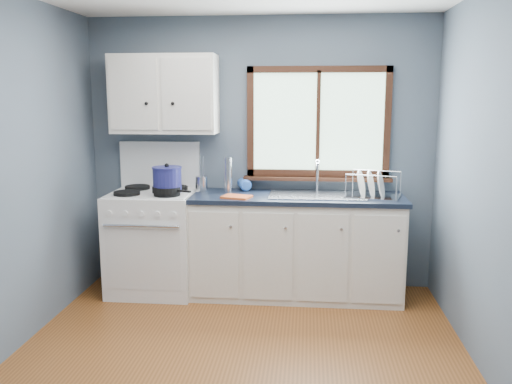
# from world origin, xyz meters

# --- Properties ---
(floor) EXTENTS (3.20, 3.60, 0.02)m
(floor) POSITION_xyz_m (0.00, 0.00, -0.01)
(floor) COLOR brown
(floor) RESTS_ON ground
(wall_back) EXTENTS (3.20, 0.02, 2.50)m
(wall_back) POSITION_xyz_m (0.00, 1.81, 1.25)
(wall_back) COLOR slate
(wall_back) RESTS_ON ground
(wall_front) EXTENTS (3.20, 0.02, 2.50)m
(wall_front) POSITION_xyz_m (0.00, -1.81, 1.25)
(wall_front) COLOR slate
(wall_front) RESTS_ON ground
(wall_right) EXTENTS (0.02, 3.60, 2.50)m
(wall_right) POSITION_xyz_m (1.61, 0.00, 1.25)
(wall_right) COLOR slate
(wall_right) RESTS_ON ground
(gas_range) EXTENTS (0.76, 0.69, 1.36)m
(gas_range) POSITION_xyz_m (-0.95, 1.47, 0.49)
(gas_range) COLOR white
(gas_range) RESTS_ON floor
(base_cabinets) EXTENTS (1.85, 0.60, 0.88)m
(base_cabinets) POSITION_xyz_m (0.36, 1.49, 0.41)
(base_cabinets) COLOR silver
(base_cabinets) RESTS_ON floor
(countertop) EXTENTS (1.89, 0.64, 0.04)m
(countertop) POSITION_xyz_m (0.36, 1.49, 0.90)
(countertop) COLOR black
(countertop) RESTS_ON base_cabinets
(sink) EXTENTS (0.84, 0.46, 0.44)m
(sink) POSITION_xyz_m (0.54, 1.49, 0.86)
(sink) COLOR silver
(sink) RESTS_ON countertop
(window) EXTENTS (1.36, 0.10, 1.03)m
(window) POSITION_xyz_m (0.54, 1.77, 1.48)
(window) COLOR #9EC6A8
(window) RESTS_ON wall_back
(upper_cabinets) EXTENTS (0.95, 0.35, 0.70)m
(upper_cabinets) POSITION_xyz_m (-0.85, 1.63, 1.80)
(upper_cabinets) COLOR silver
(upper_cabinets) RESTS_ON wall_back
(skillet) EXTENTS (0.40, 0.33, 0.05)m
(skillet) POSITION_xyz_m (-0.77, 1.31, 0.99)
(skillet) COLOR black
(skillet) RESTS_ON gas_range
(stockpot) EXTENTS (0.34, 0.34, 0.25)m
(stockpot) POSITION_xyz_m (-0.77, 1.32, 1.07)
(stockpot) COLOR navy
(stockpot) RESTS_ON gas_range
(utensil_crock) EXTENTS (0.15, 0.15, 0.36)m
(utensil_crock) POSITION_xyz_m (-0.52, 1.60, 0.99)
(utensil_crock) COLOR silver
(utensil_crock) RESTS_ON countertop
(thermos) EXTENTS (0.07, 0.07, 0.32)m
(thermos) POSITION_xyz_m (-0.27, 1.58, 1.08)
(thermos) COLOR silver
(thermos) RESTS_ON countertop
(soap_bottle) EXTENTS (0.14, 0.14, 0.28)m
(soap_bottle) POSITION_xyz_m (-0.11, 1.62, 1.06)
(soap_bottle) COLOR blue
(soap_bottle) RESTS_ON countertop
(dish_towel) EXTENTS (0.28, 0.23, 0.02)m
(dish_towel) POSITION_xyz_m (-0.16, 1.32, 0.93)
(dish_towel) COLOR #C85224
(dish_towel) RESTS_ON countertop
(dish_rack) EXTENTS (0.52, 0.44, 0.23)m
(dish_rack) POSITION_xyz_m (1.01, 1.47, 0.98)
(dish_rack) COLOR silver
(dish_rack) RESTS_ON countertop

